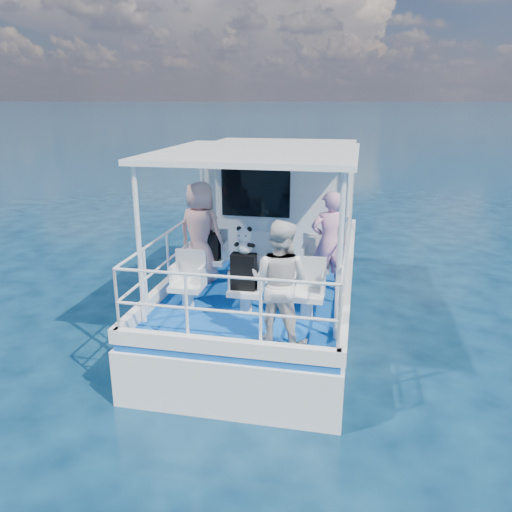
{
  "coord_description": "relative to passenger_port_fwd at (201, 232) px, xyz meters",
  "views": [
    {
      "loc": [
        1.52,
        -7.74,
        3.91
      ],
      "look_at": [
        0.01,
        -0.4,
        1.56
      ],
      "focal_mm": 35.0,
      "sensor_mm": 36.0,
      "label": 1
    }
  ],
  "objects": [
    {
      "name": "hull",
      "position": [
        1.07,
        0.87,
        -1.76
      ],
      "size": [
        3.0,
        7.0,
        1.6
      ],
      "primitive_type": "cube",
      "color": "white",
      "rests_on": "ground"
    },
    {
      "name": "seat_center_fwd",
      "position": [
        1.07,
        0.07,
        -0.67
      ],
      "size": [
        0.48,
        0.46,
        0.38
      ],
      "primitive_type": "cube",
      "color": "white",
      "rests_on": "deck"
    },
    {
      "name": "backpack_center",
      "position": [
        1.04,
        -1.26,
        -0.21
      ],
      "size": [
        0.35,
        0.2,
        0.53
      ],
      "primitive_type": "cube",
      "color": "black",
      "rests_on": "seat_center_aft"
    },
    {
      "name": "seat_port_aft",
      "position": [
        0.17,
        -1.23,
        -0.67
      ],
      "size": [
        0.48,
        0.46,
        0.38
      ],
      "primitive_type": "cube",
      "color": "white",
      "rests_on": "deck"
    },
    {
      "name": "canopy_posts",
      "position": [
        1.07,
        -0.38,
        0.24
      ],
      "size": [
        2.77,
        2.97,
        2.2
      ],
      "color": "white",
      "rests_on": "deck"
    },
    {
      "name": "compact_camera",
      "position": [
        0.16,
        0.01,
        0.01
      ],
      "size": [
        0.1,
        0.06,
        0.06
      ],
      "primitive_type": "cube",
      "color": "black",
      "rests_on": "backpack_port"
    },
    {
      "name": "backpack_port",
      "position": [
        0.15,
        0.01,
        -0.25
      ],
      "size": [
        0.35,
        0.2,
        0.46
      ],
      "primitive_type": "cube",
      "color": "black",
      "rests_on": "seat_port_fwd"
    },
    {
      "name": "railings",
      "position": [
        1.07,
        -0.7,
        -0.36
      ],
      "size": [
        2.84,
        3.59,
        1.0
      ],
      "primitive_type": null,
      "color": "white",
      "rests_on": "deck"
    },
    {
      "name": "seat_stbd_aft",
      "position": [
        1.97,
        -1.23,
        -0.67
      ],
      "size": [
        0.48,
        0.46,
        0.38
      ],
      "primitive_type": "cube",
      "color": "white",
      "rests_on": "deck"
    },
    {
      "name": "passenger_stbd_fwd",
      "position": [
        2.18,
        -0.09,
        -0.03
      ],
      "size": [
        0.71,
        0.59,
        1.66
      ],
      "primitive_type": "imported",
      "rotation": [
        0.0,
        0.0,
        3.51
      ],
      "color": "pink",
      "rests_on": "deck"
    },
    {
      "name": "canopy",
      "position": [
        1.07,
        -0.33,
        1.38
      ],
      "size": [
        3.0,
        3.2,
        0.08
      ],
      "primitive_type": "cube",
      "color": "white",
      "rests_on": "cabin"
    },
    {
      "name": "seat_center_aft",
      "position": [
        1.07,
        -1.23,
        -0.67
      ],
      "size": [
        0.48,
        0.46,
        0.38
      ],
      "primitive_type": "cube",
      "color": "white",
      "rests_on": "deck"
    },
    {
      "name": "cabin",
      "position": [
        1.07,
        2.17,
        0.24
      ],
      "size": [
        2.85,
        2.0,
        2.2
      ],
      "primitive_type": "cube",
      "color": "white",
      "rests_on": "deck"
    },
    {
      "name": "seat_stbd_fwd",
      "position": [
        1.97,
        0.07,
        -0.67
      ],
      "size": [
        0.48,
        0.46,
        0.38
      ],
      "primitive_type": "cube",
      "color": "white",
      "rests_on": "deck"
    },
    {
      "name": "passenger_stbd_aft",
      "position": [
        1.69,
        -2.05,
        -0.05
      ],
      "size": [
        0.91,
        0.78,
        1.62
      ],
      "primitive_type": "imported",
      "rotation": [
        0.0,
        0.0,
        2.9
      ],
      "color": "silver",
      "rests_on": "deck"
    },
    {
      "name": "ground",
      "position": [
        1.07,
        -0.13,
        -1.76
      ],
      "size": [
        2000.0,
        2000.0,
        0.0
      ],
      "primitive_type": "plane",
      "color": "#071E35",
      "rests_on": "ground"
    },
    {
      "name": "passenger_port_fwd",
      "position": [
        0.0,
        0.0,
        0.0
      ],
      "size": [
        0.73,
        0.6,
        1.72
      ],
      "primitive_type": "imported",
      "rotation": [
        0.0,
        0.0,
        2.9
      ],
      "color": "#F0A69B",
      "rests_on": "deck"
    },
    {
      "name": "deck",
      "position": [
        1.07,
        0.87,
        -0.91
      ],
      "size": [
        2.9,
        6.9,
        0.1
      ],
      "primitive_type": "cube",
      "color": "#0B449D",
      "rests_on": "hull"
    },
    {
      "name": "panda",
      "position": [
        1.05,
        -1.24,
        0.25
      ],
      "size": [
        0.26,
        0.21,
        0.39
      ],
      "primitive_type": null,
      "color": "silver",
      "rests_on": "backpack_center"
    },
    {
      "name": "seat_port_fwd",
      "position": [
        0.17,
        0.07,
        -0.67
      ],
      "size": [
        0.48,
        0.46,
        0.38
      ],
      "primitive_type": "cube",
      "color": "white",
      "rests_on": "deck"
    }
  ]
}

